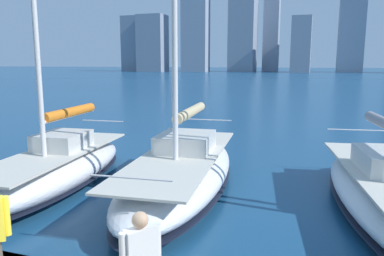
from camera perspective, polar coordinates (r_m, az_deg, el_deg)
city_skyline at (r=163.66m, az=16.88°, el=14.51°), size 169.23×24.03×47.85m
sailboat_tan at (r=11.90m, az=-1.57°, el=-6.45°), size 3.63×9.19×13.14m
sailboat_orange at (r=13.13m, az=-19.94°, el=-5.47°), size 3.19×7.98×13.05m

